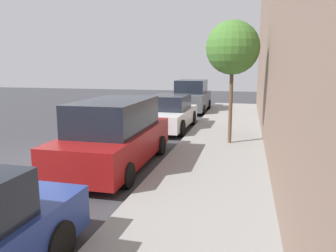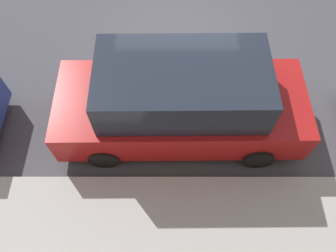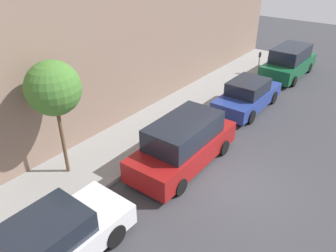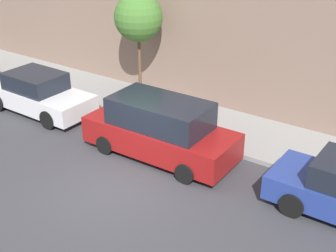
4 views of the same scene
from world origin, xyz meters
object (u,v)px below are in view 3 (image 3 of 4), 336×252
object	(u,v)px
parked_minivan_nearest	(289,62)
street_tree	(53,89)
parked_sedan_second	(248,95)
parked_sedan_fourth	(51,244)
parking_meter_near	(259,60)
parked_minivan_third	(184,143)

from	to	relation	value
parked_minivan_nearest	street_tree	xyz separation A→B (m)	(2.84, 15.09, 2.50)
parked_sedan_second	street_tree	bearing A→B (deg)	72.79
parked_minivan_nearest	parked_sedan_fourth	size ratio (longest dim) A/B	1.09
parking_meter_near	street_tree	distance (m)	14.23
parked_sedan_fourth	street_tree	distance (m)	4.76
parked_sedan_second	street_tree	distance (m)	9.91
parked_minivan_third	parking_meter_near	xyz separation A→B (m)	(1.71, -10.85, 0.10)
parked_sedan_second	street_tree	xyz separation A→B (m)	(2.82, 9.10, 2.70)
parked_minivan_third	street_tree	distance (m)	5.00
parked_sedan_second	parked_minivan_third	bearing A→B (deg)	91.79
parked_sedan_fourth	parking_meter_near	world-z (taller)	parking_meter_near
parking_meter_near	parked_sedan_fourth	bearing A→B (deg)	95.32
parked_sedan_second	parked_minivan_third	size ratio (longest dim) A/B	0.92
parked_sedan_second	parked_sedan_fourth	bearing A→B (deg)	90.14
parked_minivan_nearest	parked_minivan_third	world-z (taller)	same
parked_sedan_second	street_tree	world-z (taller)	street_tree
parked_minivan_nearest	street_tree	world-z (taller)	street_tree
parked_minivan_nearest	street_tree	bearing A→B (deg)	79.33
parked_sedan_second	parked_sedan_fourth	size ratio (longest dim) A/B	1.00
street_tree	parked_minivan_nearest	bearing A→B (deg)	-100.67
parked_minivan_third	parked_sedan_fourth	xyz separation A→B (m)	(0.16, 5.80, -0.20)
parked_minivan_nearest	parked_sedan_fourth	bearing A→B (deg)	90.02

